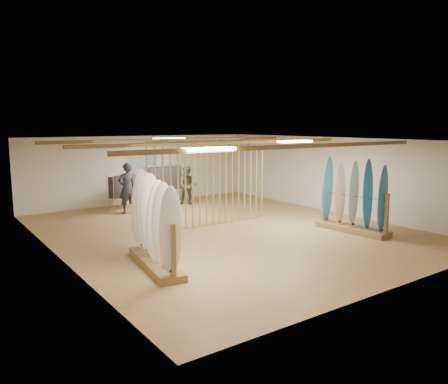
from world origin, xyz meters
TOP-DOWN VIEW (x-y plane):
  - floor at (0.00, 0.00)m, footprint 12.00×12.00m
  - ceiling at (0.00, 0.00)m, footprint 12.00×12.00m
  - wall_back at (0.00, 6.00)m, footprint 12.00×0.00m
  - wall_front at (0.00, -6.00)m, footprint 12.00×0.00m
  - wall_left at (-5.00, 0.00)m, footprint 0.00×12.00m
  - wall_right at (5.00, 0.00)m, footprint 0.00×12.00m
  - ceiling_slats at (0.00, 0.00)m, footprint 9.50×6.12m
  - light_panels at (0.00, 0.00)m, footprint 1.20×0.35m
  - bamboo_partition at (0.00, 0.80)m, footprint 4.45×0.05m
  - poster at (0.00, 5.98)m, footprint 1.40×0.03m
  - rack_left at (-3.35, -2.00)m, footprint 1.00×2.70m
  - rack_right at (3.08, -2.47)m, footprint 0.79×2.38m
  - clothing_rack_a at (-1.26, 4.91)m, footprint 1.26×0.72m
  - clothing_rack_b at (0.70, 5.30)m, footprint 1.50×0.54m
  - shopper_a at (-1.42, 4.20)m, footprint 0.80×0.56m
  - shopper_b at (1.27, 4.35)m, footprint 1.10×1.05m

SIDE VIEW (x-z plane):
  - floor at x=0.00m, z-range 0.00..0.00m
  - rack_left at x=-3.35m, z-range -0.34..1.79m
  - rack_right at x=3.08m, z-range -0.35..1.87m
  - shopper_b at x=1.27m, z-range 0.00..1.81m
  - clothing_rack_a at x=-1.26m, z-range 0.21..1.63m
  - clothing_rack_b at x=0.70m, z-range 0.24..1.86m
  - shopper_a at x=-1.42m, z-range 0.00..2.13m
  - bamboo_partition at x=0.00m, z-range 0.01..2.79m
  - wall_back at x=0.00m, z-range -4.60..7.40m
  - wall_front at x=0.00m, z-range -4.60..7.40m
  - wall_left at x=-5.00m, z-range -4.60..7.40m
  - wall_right at x=5.00m, z-range -4.60..7.40m
  - poster at x=0.00m, z-range 1.15..2.05m
  - ceiling_slats at x=0.00m, z-range 2.67..2.77m
  - light_panels at x=0.00m, z-range 2.71..2.77m
  - ceiling at x=0.00m, z-range 2.80..2.80m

